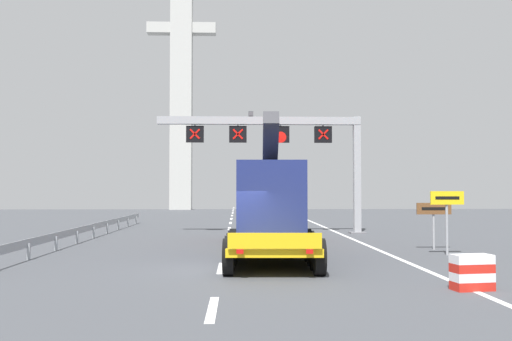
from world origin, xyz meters
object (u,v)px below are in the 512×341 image
(overhead_lane_gantry, at_px, (285,139))
(exit_sign_yellow, at_px, (447,207))
(bridge_pylon_distant, at_px, (182,61))
(tourist_info_sign_brown, at_px, (434,214))
(heavy_haul_truck_yellow, at_px, (268,203))
(crash_barrier_striped, at_px, (472,272))

(overhead_lane_gantry, relative_size, exit_sign_yellow, 4.87)
(overhead_lane_gantry, height_order, bridge_pylon_distant, bridge_pylon_distant)
(tourist_info_sign_brown, relative_size, bridge_pylon_distant, 0.05)
(overhead_lane_gantry, bearing_deg, heavy_haul_truck_yellow, -99.57)
(heavy_haul_truck_yellow, relative_size, crash_barrier_striped, 13.30)
(exit_sign_yellow, bearing_deg, tourist_info_sign_brown, 84.07)
(crash_barrier_striped, bearing_deg, exit_sign_yellow, 73.41)
(overhead_lane_gantry, xyz_separation_m, tourist_info_sign_brown, (5.61, -8.87, -4.03))
(tourist_info_sign_brown, relative_size, crash_barrier_striped, 1.87)
(heavy_haul_truck_yellow, height_order, tourist_info_sign_brown, heavy_haul_truck_yellow)
(exit_sign_yellow, relative_size, crash_barrier_striped, 2.34)
(heavy_haul_truck_yellow, distance_m, bridge_pylon_distant, 52.83)
(bridge_pylon_distant, bearing_deg, overhead_lane_gantry, -75.96)
(heavy_haul_truck_yellow, bearing_deg, crash_barrier_striped, -65.16)
(bridge_pylon_distant, bearing_deg, tourist_info_sign_brown, -72.32)
(heavy_haul_truck_yellow, xyz_separation_m, exit_sign_yellow, (6.83, -2.45, -0.13))
(tourist_info_sign_brown, height_order, bridge_pylon_distant, bridge_pylon_distant)
(heavy_haul_truck_yellow, height_order, bridge_pylon_distant, bridge_pylon_distant)
(overhead_lane_gantry, bearing_deg, bridge_pylon_distant, 104.04)
(crash_barrier_striped, height_order, bridge_pylon_distant, bridge_pylon_distant)
(exit_sign_yellow, height_order, tourist_info_sign_brown, exit_sign_yellow)
(crash_barrier_striped, bearing_deg, tourist_info_sign_brown, 75.64)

